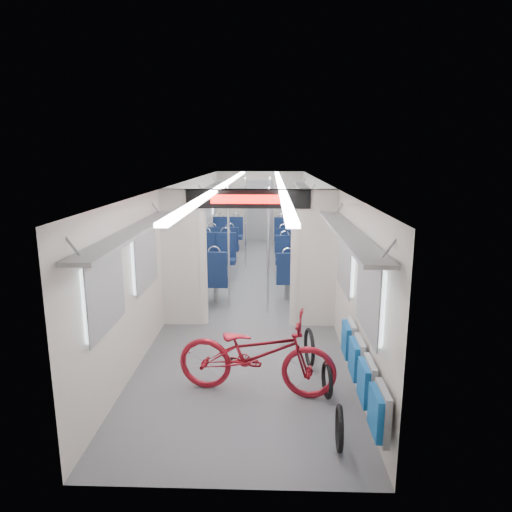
% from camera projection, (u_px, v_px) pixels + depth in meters
% --- Properties ---
extents(carriage, '(12.00, 12.02, 2.31)m').
position_uv_depth(carriage, '(253.00, 222.00, 9.24)').
color(carriage, '#515456').
rests_on(carriage, ground).
extents(bicycle, '(2.01, 0.96, 1.01)m').
position_uv_depth(bicycle, '(256.00, 353.00, 5.49)').
color(bicycle, maroon).
rests_on(bicycle, ground).
extents(flip_bench, '(0.12, 2.07, 0.48)m').
position_uv_depth(flip_bench, '(362.00, 370.00, 4.90)').
color(flip_bench, gray).
rests_on(flip_bench, carriage).
extents(bike_hoop_a, '(0.08, 0.47, 0.46)m').
position_uv_depth(bike_hoop_a, '(339.00, 430.00, 4.46)').
color(bike_hoop_a, black).
rests_on(bike_hoop_a, ground).
extents(bike_hoop_b, '(0.10, 0.45, 0.45)m').
position_uv_depth(bike_hoop_b, '(327.00, 382.00, 5.43)').
color(bike_hoop_b, black).
rests_on(bike_hoop_b, ground).
extents(bike_hoop_c, '(0.12, 0.54, 0.53)m').
position_uv_depth(bike_hoop_c, '(309.00, 349.00, 6.25)').
color(bike_hoop_c, black).
rests_on(bike_hoop_c, ground).
extents(seat_bay_near_left, '(0.96, 2.30, 1.17)m').
position_uv_depth(seat_bay_near_left, '(210.00, 263.00, 9.79)').
color(seat_bay_near_left, '#0D1B3C').
rests_on(seat_bay_near_left, ground).
extents(seat_bay_near_right, '(0.91, 2.06, 1.09)m').
position_uv_depth(seat_bay_near_right, '(297.00, 264.00, 9.86)').
color(seat_bay_near_right, '#0D1B3C').
rests_on(seat_bay_near_right, ground).
extents(seat_bay_far_left, '(0.91, 2.10, 1.11)m').
position_uv_depth(seat_bay_far_left, '(225.00, 237.00, 12.97)').
color(seat_bay_far_left, '#0D1B3C').
rests_on(seat_bay_far_left, ground).
extents(seat_bay_far_right, '(0.92, 2.14, 1.12)m').
position_uv_depth(seat_bay_far_right, '(291.00, 238.00, 12.75)').
color(seat_bay_far_right, '#0D1B3C').
rests_on(seat_bay_far_right, ground).
extents(stanchion_near_left, '(0.04, 0.04, 2.30)m').
position_uv_depth(stanchion_near_left, '(229.00, 248.00, 8.48)').
color(stanchion_near_left, silver).
rests_on(stanchion_near_left, ground).
extents(stanchion_near_right, '(0.05, 0.05, 2.30)m').
position_uv_depth(stanchion_near_right, '(268.00, 252.00, 8.16)').
color(stanchion_near_right, silver).
rests_on(stanchion_near_right, ground).
extents(stanchion_far_left, '(0.04, 0.04, 2.30)m').
position_uv_depth(stanchion_far_left, '(246.00, 223.00, 11.48)').
color(stanchion_far_left, silver).
rests_on(stanchion_far_left, ground).
extents(stanchion_far_right, '(0.04, 0.04, 2.30)m').
position_uv_depth(stanchion_far_right, '(269.00, 223.00, 11.54)').
color(stanchion_far_right, silver).
rests_on(stanchion_far_right, ground).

